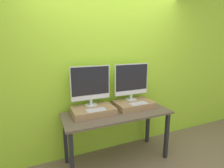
# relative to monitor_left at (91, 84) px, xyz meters

# --- Properties ---
(wall_back) EXTENTS (8.00, 0.04, 2.60)m
(wall_back) POSITION_rel_monitor_left_xyz_m (0.33, 0.19, 0.10)
(wall_back) COLOR #9ED12D
(wall_back) RESTS_ON ground_plane
(workbench) EXTENTS (1.57, 0.62, 0.78)m
(workbench) POSITION_rel_monitor_left_xyz_m (0.33, -0.19, -0.51)
(workbench) COLOR brown
(workbench) RESTS_ON ground_plane
(wooden_riser_left) EXTENTS (0.59, 0.39, 0.09)m
(wooden_riser_left) POSITION_rel_monitor_left_xyz_m (0.00, -0.10, -0.36)
(wooden_riser_left) COLOR #99754C
(wooden_riser_left) RESTS_ON workbench
(monitor_left) EXTENTS (0.57, 0.17, 0.58)m
(monitor_left) POSITION_rel_monitor_left_xyz_m (0.00, 0.00, 0.00)
(monitor_left) COLOR silver
(monitor_left) RESTS_ON wooden_riser_left
(keyboard_left) EXTENTS (0.27, 0.12, 0.01)m
(keyboard_left) POSITION_rel_monitor_left_xyz_m (0.00, -0.22, -0.31)
(keyboard_left) COLOR silver
(keyboard_left) RESTS_ON wooden_riser_left
(wooden_riser_right) EXTENTS (0.59, 0.39, 0.09)m
(wooden_riser_right) POSITION_rel_monitor_left_xyz_m (0.67, -0.10, -0.36)
(wooden_riser_right) COLOR #99754C
(wooden_riser_right) RESTS_ON workbench
(monitor_right) EXTENTS (0.57, 0.17, 0.58)m
(monitor_right) POSITION_rel_monitor_left_xyz_m (0.67, 0.00, 0.00)
(monitor_right) COLOR silver
(monitor_right) RESTS_ON wooden_riser_right
(keyboard_right) EXTENTS (0.27, 0.12, 0.01)m
(keyboard_right) POSITION_rel_monitor_left_xyz_m (0.67, -0.22, -0.31)
(keyboard_right) COLOR silver
(keyboard_right) RESTS_ON wooden_riser_right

